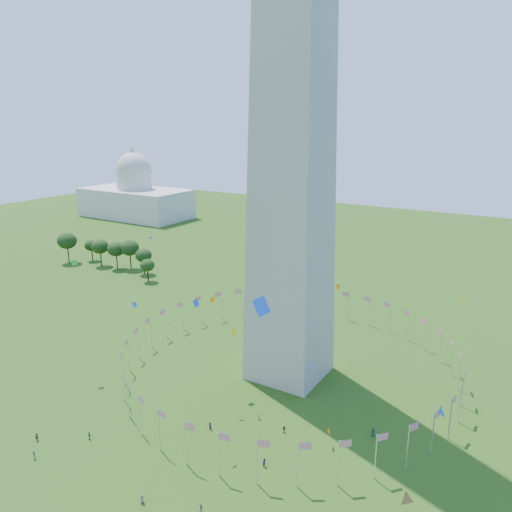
# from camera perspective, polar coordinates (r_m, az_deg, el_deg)

# --- Properties ---
(ground) EXTENTS (600.00, 600.00, 0.00)m
(ground) POSITION_cam_1_polar(r_m,az_deg,el_deg) (94.48, -12.17, -25.46)
(ground) COLOR #224410
(ground) RESTS_ON ground
(washington_monument) EXTENTS (16.80, 16.80, 169.00)m
(washington_monument) POSITION_cam_1_polar(r_m,az_deg,el_deg) (114.82, 4.58, 27.04)
(washington_monument) COLOR #B0AB9C
(washington_monument) RESTS_ON ground
(flag_ring) EXTENTS (80.24, 80.24, 9.00)m
(flag_ring) POSITION_cam_1_polar(r_m,az_deg,el_deg) (126.02, 3.79, -11.40)
(flag_ring) COLOR silver
(flag_ring) RESTS_ON ground
(capitol_building) EXTENTS (70.00, 35.00, 46.00)m
(capitol_building) POSITION_cam_1_polar(r_m,az_deg,el_deg) (328.63, -13.74, 8.32)
(capitol_building) COLOR beige
(capitol_building) RESTS_ON ground
(crowd) EXTENTS (85.58, 50.41, 2.00)m
(crowd) POSITION_cam_1_polar(r_m,az_deg,el_deg) (93.60, 0.60, -24.83)
(crowd) COLOR slate
(crowd) RESTS_ON ground
(kites_aloft) EXTENTS (109.79, 74.95, 40.05)m
(kites_aloft) POSITION_cam_1_polar(r_m,az_deg,el_deg) (88.95, 3.07, -11.54)
(kites_aloft) COLOR blue
(kites_aloft) RESTS_ON ground
(tree_line_west) EXTENTS (55.42, 15.50, 13.14)m
(tree_line_west) POSITION_cam_1_polar(r_m,az_deg,el_deg) (220.42, -16.59, 0.18)
(tree_line_west) COLOR #224416
(tree_line_west) RESTS_ON ground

